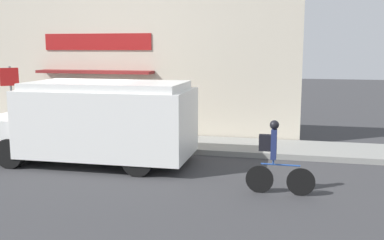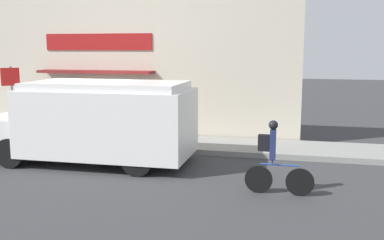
{
  "view_description": "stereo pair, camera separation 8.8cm",
  "coord_description": "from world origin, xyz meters",
  "px_view_note": "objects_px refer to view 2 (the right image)",
  "views": [
    {
      "loc": [
        6.05,
        -12.84,
        3.2
      ],
      "look_at": [
        3.1,
        -0.2,
        1.1
      ],
      "focal_mm": 42.0,
      "sensor_mm": 36.0,
      "label": 1
    },
    {
      "loc": [
        6.14,
        -12.82,
        3.2
      ],
      "look_at": [
        3.1,
        -0.2,
        1.1
      ],
      "focal_mm": 42.0,
      "sensor_mm": 36.0,
      "label": 2
    }
  ],
  "objects_px": {
    "school_bus": "(97,121)",
    "cyclist": "(274,158)",
    "trash_bin": "(66,123)",
    "stop_sign_post": "(12,90)"
  },
  "relations": [
    {
      "from": "school_bus",
      "to": "cyclist",
      "type": "relative_size",
      "value": 3.54
    },
    {
      "from": "trash_bin",
      "to": "stop_sign_post",
      "type": "bearing_deg",
      "value": -156.92
    },
    {
      "from": "stop_sign_post",
      "to": "trash_bin",
      "type": "xyz_separation_m",
      "value": [
        1.6,
        0.68,
        -1.17
      ]
    },
    {
      "from": "cyclist",
      "to": "stop_sign_post",
      "type": "relative_size",
      "value": 0.68
    },
    {
      "from": "stop_sign_post",
      "to": "trash_bin",
      "type": "distance_m",
      "value": 2.1
    },
    {
      "from": "school_bus",
      "to": "trash_bin",
      "type": "height_order",
      "value": "school_bus"
    },
    {
      "from": "stop_sign_post",
      "to": "cyclist",
      "type": "bearing_deg",
      "value": -21.85
    },
    {
      "from": "school_bus",
      "to": "trash_bin",
      "type": "bearing_deg",
      "value": 131.68
    },
    {
      "from": "stop_sign_post",
      "to": "trash_bin",
      "type": "relative_size",
      "value": 2.74
    },
    {
      "from": "stop_sign_post",
      "to": "trash_bin",
      "type": "height_order",
      "value": "stop_sign_post"
    }
  ]
}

